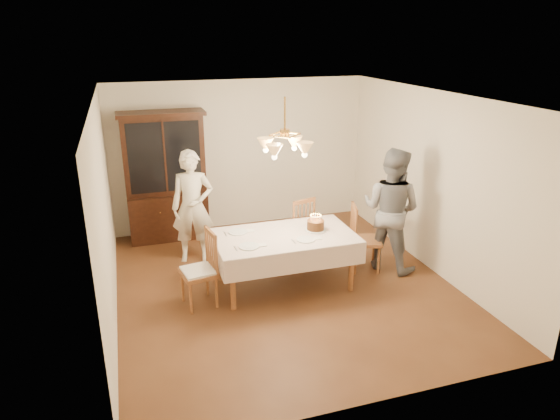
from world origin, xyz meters
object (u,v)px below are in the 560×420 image
object	(u,v)px
elderly_woman	(193,207)
birthday_cake	(316,225)
china_hutch	(166,179)
chair_far_side	(297,230)
dining_table	(284,240)

from	to	relation	value
elderly_woman	birthday_cake	world-z (taller)	elderly_woman
china_hutch	chair_far_side	size ratio (longest dim) A/B	2.16
china_hutch	birthday_cake	size ratio (longest dim) A/B	7.20
chair_far_side	elderly_woman	world-z (taller)	elderly_woman
chair_far_side	elderly_woman	size ratio (longest dim) A/B	0.58
dining_table	chair_far_side	world-z (taller)	chair_far_side
dining_table	birthday_cake	world-z (taller)	birthday_cake
china_hutch	birthday_cake	bearing A→B (deg)	-50.72
elderly_woman	china_hutch	bearing A→B (deg)	116.89
dining_table	elderly_woman	world-z (taller)	elderly_woman
china_hutch	birthday_cake	xyz separation A→B (m)	(1.81, -2.21, -0.21)
china_hutch	chair_far_side	distance (m)	2.39
elderly_woman	dining_table	bearing A→B (deg)	-37.60
dining_table	china_hutch	xyz separation A→B (m)	(-1.35, 2.25, 0.36)
chair_far_side	birthday_cake	xyz separation A→B (m)	(-0.01, -0.80, 0.38)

